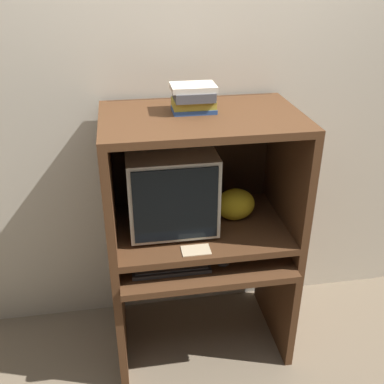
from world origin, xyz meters
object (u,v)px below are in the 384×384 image
(crt_monitor, at_px, (170,185))
(snack_bag, at_px, (235,204))
(mouse, at_px, (223,264))
(book_stack, at_px, (194,98))
(keyboard, at_px, (171,267))

(crt_monitor, xyz_separation_m, snack_bag, (0.34, -0.02, -0.14))
(mouse, height_order, book_stack, book_stack)
(snack_bag, bearing_deg, crt_monitor, 177.33)
(mouse, distance_m, book_stack, 0.83)
(keyboard, bearing_deg, crt_monitor, 82.43)
(crt_monitor, height_order, book_stack, book_stack)
(crt_monitor, xyz_separation_m, book_stack, (0.12, -0.00, 0.45))
(book_stack, bearing_deg, keyboard, -122.55)
(crt_monitor, bearing_deg, mouse, -48.24)
(crt_monitor, height_order, mouse, crt_monitor)
(book_stack, bearing_deg, crt_monitor, 179.49)
(crt_monitor, distance_m, snack_bag, 0.37)
(mouse, height_order, snack_bag, snack_bag)
(mouse, xyz_separation_m, snack_bag, (0.11, 0.24, 0.20))
(keyboard, bearing_deg, book_stack, 57.45)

